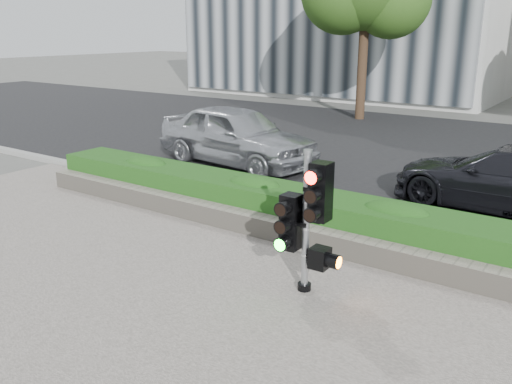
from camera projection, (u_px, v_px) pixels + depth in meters
ground at (220, 287)px, 7.43m from camera, size 120.00×120.00×0.00m
sidewalk at (65, 379)px, 5.46m from camera, size 16.00×11.00×0.03m
road at (440, 154)px, 15.30m from camera, size 60.00×13.00×0.02m
curb at (327, 220)px, 9.89m from camera, size 60.00×0.25×0.12m
stone_wall at (292, 233)px, 8.87m from camera, size 12.00×0.32×0.34m
hedge at (311, 212)px, 9.33m from camera, size 12.00×1.00×0.68m
traffic_signal at (309, 215)px, 7.01m from camera, size 0.66×0.48×1.93m
car_silver at (236, 135)px, 13.93m from camera, size 4.67×2.32×1.53m
car_dark at (509, 179)px, 10.37m from camera, size 4.51×2.15×1.27m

